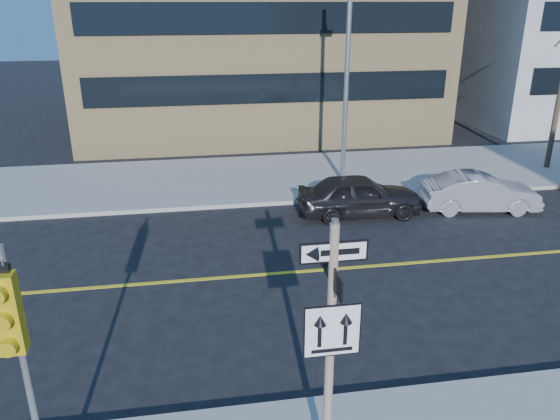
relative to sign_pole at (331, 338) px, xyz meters
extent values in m
plane|color=black|center=(0.00, 2.51, -2.44)|extent=(120.00, 120.00, 0.00)
cylinder|color=beige|center=(0.00, 0.01, -0.29)|extent=(0.13, 0.13, 4.00)
cylinder|color=gray|center=(0.00, 0.01, 1.74)|extent=(0.10, 0.10, 0.06)
cube|color=black|center=(0.00, 0.01, 1.31)|extent=(0.92, 0.03, 0.30)
cube|color=black|center=(0.00, 0.01, 0.96)|extent=(0.03, 0.92, 0.30)
cube|color=white|center=(0.00, -0.07, 0.16)|extent=(0.80, 0.03, 0.80)
cylinder|color=gray|center=(-4.00, 0.01, -0.29)|extent=(0.09, 0.09, 4.00)
cube|color=gold|center=(-4.00, -0.19, 0.91)|extent=(0.32, 0.22, 1.05)
sphere|color=black|center=(-4.00, -0.31, 0.91)|extent=(0.17, 0.17, 0.17)
sphere|color=black|center=(-4.00, -0.31, 0.56)|extent=(0.17, 0.17, 0.17)
imported|color=black|center=(3.65, 10.21, -1.74)|extent=(1.72, 4.12, 1.39)
imported|color=gray|center=(7.83, 9.96, -1.80)|extent=(1.91, 4.05, 1.28)
cylinder|color=gray|center=(4.00, 13.51, 1.71)|extent=(0.18, 0.18, 8.00)
cylinder|color=#34261F|center=(13.00, 13.81, 0.61)|extent=(0.22, 0.22, 5.80)
camera|label=1|loc=(-1.73, -6.17, 4.39)|focal=35.00mm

